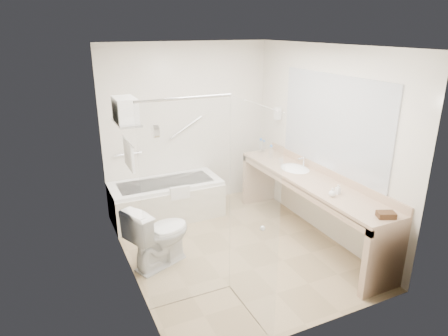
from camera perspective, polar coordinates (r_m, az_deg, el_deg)
name	(u,v)px	position (r m, az deg, el deg)	size (l,w,h in m)	color
floor	(234,248)	(5.24, 1.42, -11.37)	(3.20, 3.20, 0.00)	tan
ceiling	(236,46)	(4.50, 1.69, 17.08)	(2.60, 3.20, 0.10)	silver
wall_back	(188,127)	(6.14, -5.17, 5.89)	(2.60, 0.10, 2.50)	beige
wall_front	(320,209)	(3.47, 13.50, -5.66)	(2.60, 0.10, 2.50)	beige
wall_left	(124,172)	(4.33, -14.04, -0.54)	(0.10, 3.20, 2.50)	beige
wall_right	(323,143)	(5.41, 13.99, 3.49)	(0.10, 3.20, 2.50)	beige
bathtub	(167,200)	(5.98, -8.20, -4.49)	(1.60, 0.73, 0.59)	white
grab_bar_short	(128,154)	(5.94, -13.58, 1.94)	(0.03, 0.03, 0.40)	silver
grab_bar_long	(186,128)	(6.09, -5.49, 5.76)	(0.03, 0.03, 0.60)	silver
shower_enclosure	(218,211)	(3.76, -0.80, -6.11)	(0.96, 0.91, 2.11)	silver
towel_shelf	(126,117)	(4.55, -13.86, 7.06)	(0.24, 0.55, 0.81)	silver
vanity_counter	(310,193)	(5.33, 12.13, -3.55)	(0.55, 2.70, 0.95)	tan
sink	(295,171)	(5.58, 10.07, -0.36)	(0.40, 0.52, 0.14)	white
faucet	(304,162)	(5.63, 11.35, 0.91)	(0.03, 0.03, 0.14)	silver
mirror	(332,123)	(5.22, 15.19, 6.21)	(0.02, 2.00, 1.20)	#ACB1B8
hairdryer_unit	(278,113)	(6.16, 7.67, 7.74)	(0.08, 0.10, 0.18)	white
toilet	(159,235)	(4.81, -9.21, -9.41)	(0.44, 0.79, 0.77)	white
amenity_basket	(386,215)	(4.42, 22.14, -6.21)	(0.18, 0.12, 0.06)	#4C2E1B
soap_bottle_a	(338,192)	(4.84, 15.93, -3.28)	(0.05, 0.12, 0.05)	white
soap_bottle_b	(332,193)	(4.75, 15.21, -3.50)	(0.08, 0.10, 0.08)	white
water_bottle_left	(271,152)	(5.91, 6.73, 2.23)	(0.06, 0.06, 0.21)	silver
water_bottle_mid	(264,147)	(6.22, 5.70, 3.07)	(0.06, 0.06, 0.19)	silver
water_bottle_right	(261,146)	(6.19, 5.27, 3.14)	(0.07, 0.07, 0.22)	silver
drinking_glass_near	(281,161)	(5.72, 8.16, 1.00)	(0.06, 0.06, 0.08)	silver
drinking_glass_far	(283,168)	(5.45, 8.40, 0.05)	(0.07, 0.07, 0.09)	silver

